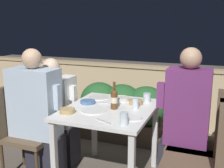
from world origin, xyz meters
name	(u,v)px	position (x,y,z in m)	size (l,w,h in m)	color
parapet_wall	(150,95)	(0.00, 1.66, 0.46)	(9.00, 0.18, 0.91)	tan
dining_table	(109,119)	(0.00, 0.00, 0.65)	(0.82, 0.95, 0.76)	white
planter_hedge	(122,110)	(-0.20, 0.98, 0.42)	(1.18, 0.47, 0.76)	brown
chair_left_near	(21,123)	(-0.88, -0.20, 0.56)	(0.47, 0.47, 0.94)	brown
person_blue_shirt	(38,116)	(-0.67, -0.20, 0.66)	(0.52, 0.26, 1.32)	#282833
chair_left_far	(40,113)	(-0.90, 0.14, 0.56)	(0.47, 0.47, 0.94)	brown
person_white_polo	(56,112)	(-0.68, 0.14, 0.59)	(0.52, 0.26, 1.18)	#282833
chair_right_near	(206,151)	(0.90, -0.17, 0.56)	(0.47, 0.47, 0.94)	brown
chair_right_far	(206,135)	(0.88, 0.16, 0.56)	(0.47, 0.47, 0.94)	brown
person_purple_stripe	(184,119)	(0.67, 0.16, 0.68)	(0.48, 0.26, 1.34)	#282833
beer_bottle	(114,99)	(0.05, 0.00, 0.86)	(0.07, 0.07, 0.26)	brown
plate_0	(99,97)	(-0.24, 0.29, 0.76)	(0.22, 0.22, 0.01)	silver
plate_1	(94,111)	(-0.10, -0.13, 0.76)	(0.23, 0.23, 0.01)	white
plate_2	(131,117)	(0.27, -0.18, 0.76)	(0.20, 0.20, 0.01)	white
bowl_0	(136,102)	(0.20, 0.21, 0.79)	(0.14, 0.14, 0.05)	tan
bowl_1	(121,98)	(0.02, 0.30, 0.78)	(0.16, 0.16, 0.03)	beige
bowl_2	(67,110)	(-0.30, -0.26, 0.78)	(0.14, 0.14, 0.04)	tan
bowl_3	(88,102)	(-0.26, 0.07, 0.78)	(0.15, 0.15, 0.03)	#4C709E
glass_cup_0	(135,104)	(0.24, 0.07, 0.81)	(0.06, 0.06, 0.10)	silver
glass_cup_1	(147,98)	(0.28, 0.33, 0.80)	(0.08, 0.08, 0.09)	silver
glass_cup_2	(124,118)	(0.27, -0.35, 0.81)	(0.07, 0.07, 0.10)	silver
fork_0	(104,121)	(0.09, -0.36, 0.76)	(0.16, 0.09, 0.01)	silver
fork_1	(107,103)	(-0.07, 0.13, 0.76)	(0.16, 0.09, 0.01)	silver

